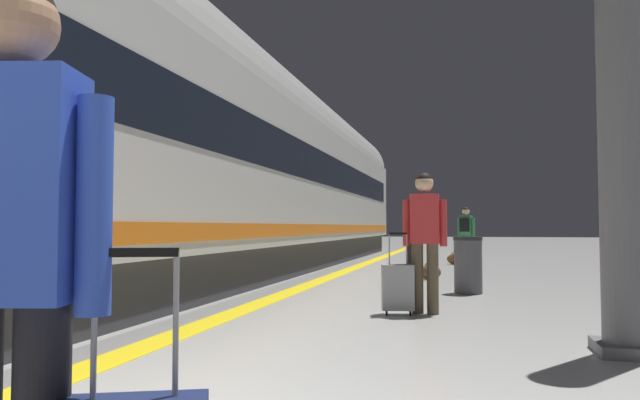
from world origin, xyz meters
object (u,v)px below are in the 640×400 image
Objects in this scene: traveller_foreground at (4,248)px; duffel_bag_mid at (430,272)px; passenger_mid at (414,234)px; passenger_near at (425,232)px; duffel_bag_far at (455,259)px; suitcase_near at (398,287)px; high_speed_train at (205,152)px; platform_pillar at (626,150)px; waste_bin at (468,265)px; passenger_far at (466,230)px.

traveller_foreground is 3.99× the size of duffel_bag_mid.
duffel_bag_mid is (0.32, -0.14, -0.76)m from passenger_mid.
passenger_near is 3.95× the size of duffel_bag_far.
high_speed_train is at bearing 142.53° from suitcase_near.
platform_pillar is at bearing -38.02° from high_speed_train.
passenger_near is 0.76m from suitcase_near.
passenger_near is at bearing -87.44° from duffel_bag_mid.
passenger_mid is at bearing 109.36° from platform_pillar.
passenger_near is 1.11× the size of passenger_mid.
waste_bin is at bearing 77.45° from passenger_near.
traveller_foreground is 10.65m from duffel_bag_mid.
suitcase_near is 0.28× the size of platform_pillar.
passenger_mid is at bearing 88.99° from traveller_foreground.
passenger_far reaches higher than duffel_bag_far.
traveller_foreground reaches higher than passenger_near.
duffel_bag_far is (0.53, 9.74, -0.18)m from suitcase_near.
high_speed_train is 7.83m from platform_pillar.
passenger_near is 2.71m from platform_pillar.
duffel_bag_mid is (4.12, 1.72, -2.35)m from high_speed_train.
waste_bin is (0.32, -7.24, 0.30)m from duffel_bag_far.
suitcase_near is at bearing -94.79° from passenger_far.
traveller_foreground is at bearing -93.39° from duffel_bag_far.
passenger_mid is 4.92m from duffel_bag_far.
passenger_mid is 0.83m from duffel_bag_mid.
platform_pillar is at bearing 58.14° from traveller_foreground.
passenger_far is at bearing 86.99° from passenger_near.
passenger_near is 9.64m from duffel_bag_far.
duffel_bag_mid is 1.00× the size of duffel_bag_far.
traveller_foreground is 1.08× the size of passenger_far.
duffel_bag_mid is at bearing 22.71° from high_speed_train.
traveller_foreground reaches higher than duffel_bag_far.
duffel_bag_mid is at bearing 88.65° from suitcase_near.
high_speed_train is 5.04m from duffel_bag_mid.
traveller_foreground is 15.87m from passenger_far.
passenger_near is at bearing -83.72° from passenger_mid.
waste_bin is (4.85, -0.56, -2.05)m from high_speed_train.
duffel_bag_far is (4.53, 6.67, -2.35)m from high_speed_train.
passenger_mid is 1.72× the size of waste_bin.
high_speed_train is 5.43m from passenger_near.
passenger_far reaches higher than waste_bin.
waste_bin is at bearing -72.20° from duffel_bag_mid.
high_speed_train is 4.52m from passenger_mid.
high_speed_train reaches higher than waste_bin.
passenger_mid is at bearing 26.17° from high_speed_train.
high_speed_train is at bearing 145.91° from passenger_near.
platform_pillar reaches higher than duffel_bag_far.
passenger_mid reaches higher than duffel_bag_far.
passenger_near reaches higher than passenger_far.
passenger_mid is 5.19m from passenger_far.
duffel_bag_far is (0.41, 4.95, 0.00)m from duffel_bag_mid.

